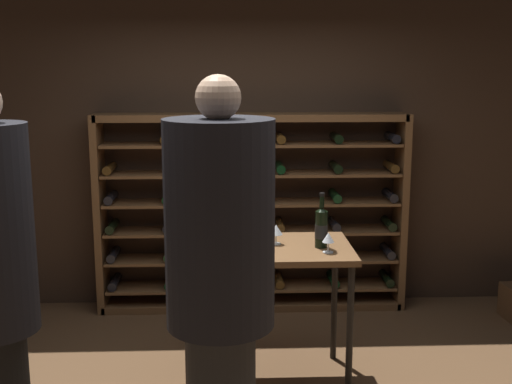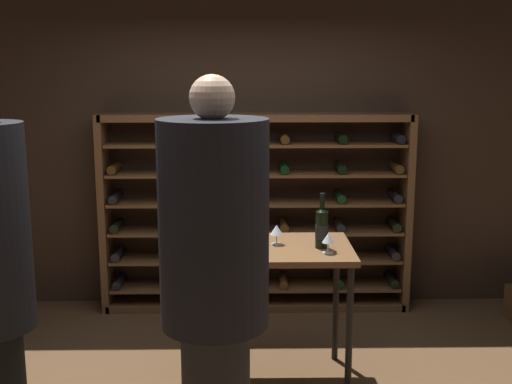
% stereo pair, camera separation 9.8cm
% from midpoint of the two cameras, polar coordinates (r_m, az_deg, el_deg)
% --- Properties ---
extents(back_wall, '(5.89, 0.10, 2.78)m').
position_cam_midpoint_polar(back_wall, '(5.65, -0.53, 3.88)').
color(back_wall, '#3D2B1E').
rests_on(back_wall, ground).
extents(wine_rack, '(2.67, 0.32, 1.71)m').
position_cam_midpoint_polar(wine_rack, '(5.54, 0.56, -2.01)').
color(wine_rack, brown).
rests_on(wine_rack, ground).
extents(tasting_table, '(1.11, 0.70, 0.94)m').
position_cam_midpoint_polar(tasting_table, '(4.24, 1.66, -6.25)').
color(tasting_table, brown).
rests_on(tasting_table, ground).
extents(person_bystander_red_print, '(0.51, 0.51, 2.07)m').
position_cam_midpoint_polar(person_bystander_red_print, '(3.03, -2.79, -7.33)').
color(person_bystander_red_print, '#2D2D2D').
rests_on(person_bystander_red_print, ground).
extents(wine_bottle_amber_reserve, '(0.08, 0.08, 0.36)m').
position_cam_midpoint_polar(wine_bottle_amber_reserve, '(4.03, -0.70, -3.61)').
color(wine_bottle_amber_reserve, black).
rests_on(wine_bottle_amber_reserve, tasting_table).
extents(wine_bottle_red_label, '(0.08, 0.08, 0.36)m').
position_cam_midpoint_polar(wine_bottle_red_label, '(4.17, 6.56, -3.18)').
color(wine_bottle_red_label, black).
rests_on(wine_bottle_red_label, tasting_table).
extents(wine_glass_stemmed_right, '(0.08, 0.08, 0.13)m').
position_cam_midpoint_polar(wine_glass_stemmed_right, '(4.06, 7.15, -4.17)').
color(wine_glass_stemmed_right, silver).
rests_on(wine_glass_stemmed_right, tasting_table).
extents(wine_glass_stemmed_left, '(0.09, 0.09, 0.13)m').
position_cam_midpoint_polar(wine_glass_stemmed_left, '(4.23, 2.51, -3.46)').
color(wine_glass_stemmed_left, silver).
rests_on(wine_glass_stemmed_left, tasting_table).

